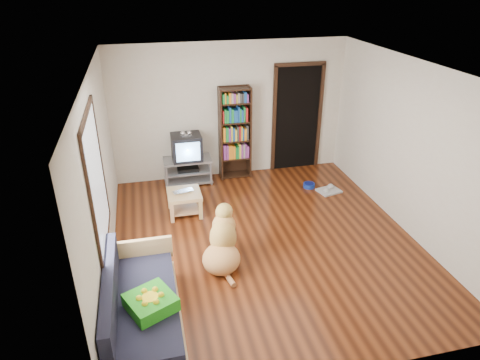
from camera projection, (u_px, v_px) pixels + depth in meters
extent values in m
plane|color=#612A10|center=(265.00, 240.00, 6.55)|extent=(5.00, 5.00, 0.00)
plane|color=white|center=(270.00, 69.00, 5.40)|extent=(5.00, 5.00, 0.00)
plane|color=beige|center=(230.00, 111.00, 8.16)|extent=(4.50, 0.00, 4.50)
plane|color=beige|center=(347.00, 275.00, 3.80)|extent=(4.50, 0.00, 4.50)
plane|color=beige|center=(100.00, 179.00, 5.52)|extent=(0.00, 5.00, 5.00)
plane|color=beige|center=(411.00, 149.00, 6.44)|extent=(0.00, 5.00, 5.00)
cube|color=green|center=(151.00, 302.00, 4.62)|extent=(0.63, 0.63, 0.16)
imported|color=silver|center=(184.00, 193.00, 7.07)|extent=(0.38, 0.29, 0.03)
cylinder|color=navy|center=(309.00, 185.00, 8.13)|extent=(0.22, 0.22, 0.08)
cube|color=#A7A7A7|center=(329.00, 191.00, 7.99)|extent=(0.46, 0.41, 0.03)
cube|color=white|center=(97.00, 182.00, 5.00)|extent=(0.02, 1.30, 1.60)
cube|color=black|center=(86.00, 114.00, 4.64)|extent=(0.03, 1.42, 0.06)
cube|color=black|center=(107.00, 240.00, 5.36)|extent=(0.03, 1.42, 0.06)
cube|color=black|center=(93.00, 212.00, 4.39)|extent=(0.03, 0.06, 1.70)
cube|color=black|center=(101.00, 159.00, 5.61)|extent=(0.03, 0.06, 1.70)
cube|color=black|center=(297.00, 119.00, 8.53)|extent=(0.90, 0.02, 2.10)
cube|color=black|center=(274.00, 121.00, 8.42)|extent=(0.07, 0.05, 2.14)
cube|color=black|center=(319.00, 117.00, 8.62)|extent=(0.07, 0.05, 2.14)
cube|color=black|center=(300.00, 64.00, 8.04)|extent=(1.03, 0.05, 0.07)
cube|color=#99999E|center=(187.00, 160.00, 8.12)|extent=(0.90, 0.45, 0.04)
cube|color=#99999E|center=(188.00, 171.00, 8.22)|extent=(0.86, 0.42, 0.03)
cube|color=#99999E|center=(188.00, 180.00, 8.31)|extent=(0.90, 0.45, 0.04)
cylinder|color=#99999E|center=(167.00, 177.00, 7.96)|extent=(0.04, 0.04, 0.50)
cylinder|color=#99999E|center=(211.00, 173.00, 8.14)|extent=(0.04, 0.04, 0.50)
cylinder|color=#99999E|center=(165.00, 169.00, 8.31)|extent=(0.04, 0.04, 0.50)
cylinder|color=#99999E|center=(208.00, 165.00, 8.48)|extent=(0.04, 0.04, 0.50)
cube|color=black|center=(188.00, 168.00, 8.20)|extent=(0.40, 0.30, 0.07)
cube|color=black|center=(187.00, 147.00, 8.01)|extent=(0.55, 0.48, 0.48)
cube|color=black|center=(185.00, 143.00, 8.18)|extent=(0.40, 0.14, 0.36)
cube|color=#8CBFF2|center=(188.00, 152.00, 7.79)|extent=(0.44, 0.02, 0.36)
cube|color=silver|center=(186.00, 135.00, 7.85)|extent=(0.20, 0.07, 0.02)
sphere|color=silver|center=(183.00, 133.00, 7.82)|extent=(0.09, 0.09, 0.09)
sphere|color=silver|center=(189.00, 133.00, 7.85)|extent=(0.09, 0.09, 0.09)
cube|color=black|center=(220.00, 135.00, 8.15)|extent=(0.03, 0.30, 1.80)
cube|color=black|center=(249.00, 132.00, 8.27)|extent=(0.03, 0.30, 1.80)
cube|color=black|center=(233.00, 131.00, 8.33)|extent=(0.60, 0.02, 1.80)
cube|color=black|center=(235.00, 174.00, 8.59)|extent=(0.56, 0.28, 0.02)
cube|color=black|center=(235.00, 157.00, 8.43)|extent=(0.56, 0.28, 0.03)
cube|color=black|center=(235.00, 140.00, 8.27)|extent=(0.56, 0.28, 0.02)
cube|color=black|center=(235.00, 122.00, 8.10)|extent=(0.56, 0.28, 0.02)
cube|color=black|center=(235.00, 102.00, 7.94)|extent=(0.56, 0.28, 0.02)
cube|color=black|center=(235.00, 89.00, 7.82)|extent=(0.56, 0.28, 0.02)
cube|color=tan|center=(146.00, 321.00, 4.91)|extent=(0.80, 1.80, 0.22)
cube|color=#1E1E2D|center=(144.00, 306.00, 4.81)|extent=(0.74, 1.74, 0.18)
cube|color=#1E1E2D|center=(110.00, 292.00, 4.62)|extent=(0.12, 1.74, 0.40)
cube|color=tan|center=(141.00, 250.00, 5.49)|extent=(0.80, 0.06, 0.30)
cube|color=tan|center=(184.00, 194.00, 7.12)|extent=(0.55, 0.55, 0.06)
cube|color=tan|center=(185.00, 208.00, 7.24)|extent=(0.45, 0.45, 0.03)
cube|color=tan|center=(172.00, 213.00, 6.95)|extent=(0.06, 0.06, 0.34)
cube|color=tan|center=(201.00, 210.00, 7.05)|extent=(0.06, 0.06, 0.34)
cube|color=tan|center=(170.00, 199.00, 7.37)|extent=(0.06, 0.06, 0.34)
cube|color=tan|center=(197.00, 197.00, 7.46)|extent=(0.06, 0.06, 0.34)
ellipsoid|color=tan|center=(221.00, 259.00, 5.87)|extent=(0.68, 0.71, 0.39)
ellipsoid|color=#B38C45|center=(223.00, 237.00, 5.96)|extent=(0.49, 0.51, 0.51)
ellipsoid|color=#D5AB52|center=(224.00, 226.00, 6.00)|extent=(0.41, 0.39, 0.37)
ellipsoid|color=tan|center=(224.00, 211.00, 5.97)|extent=(0.31, 0.33, 0.23)
ellipsoid|color=gold|center=(225.00, 208.00, 6.09)|extent=(0.16, 0.22, 0.09)
sphere|color=black|center=(226.00, 205.00, 6.18)|extent=(0.05, 0.05, 0.05)
ellipsoid|color=tan|center=(218.00, 213.00, 5.95)|extent=(0.08, 0.09, 0.16)
ellipsoid|color=tan|center=(230.00, 214.00, 5.93)|extent=(0.08, 0.09, 0.16)
cylinder|color=#D28851|center=(220.00, 239.00, 6.23)|extent=(0.12, 0.15, 0.42)
cylinder|color=tan|center=(231.00, 239.00, 6.22)|extent=(0.12, 0.15, 0.42)
sphere|color=#D8B253|center=(220.00, 247.00, 6.36)|extent=(0.11, 0.11, 0.11)
sphere|color=tan|center=(231.00, 248.00, 6.35)|extent=(0.11, 0.11, 0.11)
cylinder|color=#B87646|center=(229.00, 278.00, 5.72)|extent=(0.14, 0.37, 0.09)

